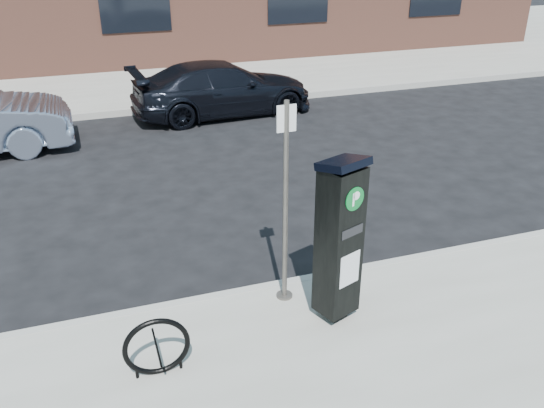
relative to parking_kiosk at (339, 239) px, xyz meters
name	(u,v)px	position (x,y,z in m)	size (l,w,h in m)	color
ground	(267,295)	(-0.54, 0.83, -1.14)	(120.00, 120.00, 0.00)	black
sidewalk_far	(134,59)	(-0.54, 14.83, -1.07)	(60.00, 12.00, 0.15)	gray
curb_near	(267,291)	(-0.54, 0.81, -1.07)	(60.00, 0.12, 0.16)	#9E9B93
curb_far	(163,109)	(-0.54, 8.85, -1.07)	(60.00, 0.12, 0.16)	#9E9B93
parking_kiosk	(339,239)	(0.00, 0.00, 0.00)	(0.55, 0.52, 1.93)	black
sign_pole	(285,207)	(-0.41, 0.53, 0.19)	(0.21, 0.19, 2.39)	#625B56
bike_rack	(157,347)	(-2.02, -0.28, -0.67)	(0.65, 0.06, 0.65)	black
car_dark	(223,88)	(0.82, 8.23, -0.52)	(1.73, 4.26, 1.24)	black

